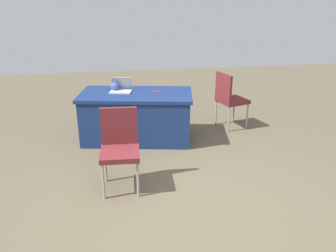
{
  "coord_description": "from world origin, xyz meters",
  "views": [
    {
      "loc": [
        0.66,
        2.91,
        2.14
      ],
      "look_at": [
        0.12,
        -0.22,
        0.9
      ],
      "focal_mm": 35.97,
      "sensor_mm": 36.0,
      "label": 1
    }
  ],
  "objects": [
    {
      "name": "yarn_ball",
      "position": [
        0.61,
        -2.23,
        0.81
      ],
      "size": [
        0.13,
        0.13,
        0.13
      ],
      "primitive_type": "sphere",
      "color": "#3F5999",
      "rests_on": "table_foreground"
    },
    {
      "name": "laptop_silver",
      "position": [
        0.52,
        -2.17,
        0.79
      ],
      "size": [
        0.38,
        0.36,
        0.21
      ],
      "rotation": [
        0.0,
        0.0,
        -0.24
      ],
      "color": "silver",
      "rests_on": "table_foreground"
    },
    {
      "name": "chair_tucked_left",
      "position": [
        0.61,
        -0.65,
        0.54
      ],
      "size": [
        0.46,
        0.46,
        0.94
      ],
      "rotation": [
        0.0,
        0.0,
        -0.06
      ],
      "color": "#9E9993",
      "rests_on": "ground"
    },
    {
      "name": "table_foreground",
      "position": [
        0.31,
        -2.04,
        0.38
      ],
      "size": [
        1.83,
        1.17,
        0.75
      ],
      "rotation": [
        0.0,
        0.0,
        -0.19
      ],
      "color": "navy",
      "rests_on": "ground"
    },
    {
      "name": "chair_tucked_right",
      "position": [
        -1.27,
        -2.28,
        0.54
      ],
      "size": [
        0.54,
        0.54,
        0.95
      ],
      "rotation": [
        0.0,
        0.0,
        1.85
      ],
      "color": "#9E9993",
      "rests_on": "ground"
    },
    {
      "name": "ground_plane",
      "position": [
        0.0,
        0.0,
        0.0
      ],
      "size": [
        14.4,
        14.4,
        0.0
      ],
      "primitive_type": "plane",
      "color": "brown"
    },
    {
      "name": "scissors_red",
      "position": [
        -0.02,
        -2.04,
        0.75
      ],
      "size": [
        0.18,
        0.09,
        0.01
      ],
      "primitive_type": "cube",
      "rotation": [
        0.0,
        0.0,
        0.31
      ],
      "color": "red",
      "rests_on": "table_foreground"
    }
  ]
}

